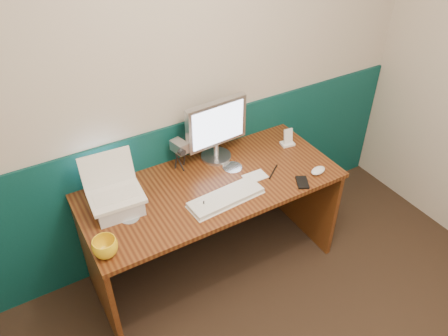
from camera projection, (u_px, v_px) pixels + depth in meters
back_wall at (180, 86)px, 2.62m from camera, size 3.50×0.04×2.50m
wainscot at (188, 184)px, 3.07m from camera, size 3.48×0.02×1.00m
desk at (213, 228)px, 2.90m from camera, size 1.60×0.70×0.75m
laptop_riser at (118, 204)px, 2.45m from camera, size 0.27×0.23×0.09m
laptop at (113, 181)px, 2.35m from camera, size 0.31×0.24×0.25m
monitor at (216, 130)px, 2.77m from camera, size 0.43×0.15×0.42m
keyboard at (226, 198)px, 2.54m from camera, size 0.46×0.18×0.03m
mouse_right at (318, 170)px, 2.75m from camera, size 0.12×0.08×0.04m
mouse_left at (199, 205)px, 2.49m from camera, size 0.12×0.08×0.04m
mug at (105, 247)px, 2.19m from camera, size 0.15×0.15×0.10m
camcorder at (180, 156)px, 2.74m from camera, size 0.11×0.13×0.18m
cd_spindle at (204, 206)px, 2.49m from camera, size 0.13×0.13×0.03m
cd_loose_a at (130, 217)px, 2.43m from camera, size 0.11×0.11×0.00m
cd_loose_b at (232, 167)px, 2.80m from camera, size 0.13×0.13×0.00m
pen at (273, 172)px, 2.76m from camera, size 0.13×0.10×0.01m
papers at (255, 176)px, 2.73m from camera, size 0.15×0.10×0.00m
dock at (287, 144)px, 3.01m from camera, size 0.10×0.08×0.02m
music_player at (288, 136)px, 2.97m from camera, size 0.07×0.04×0.11m
pda at (302, 182)px, 2.67m from camera, size 0.11×0.13×0.01m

